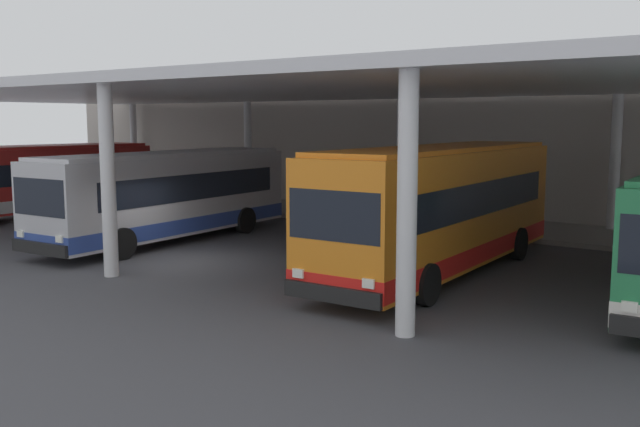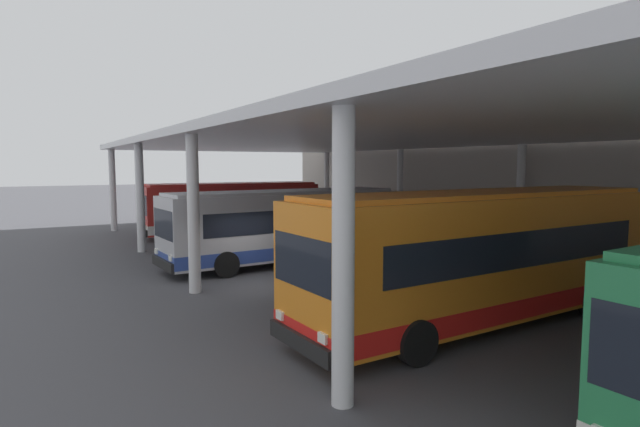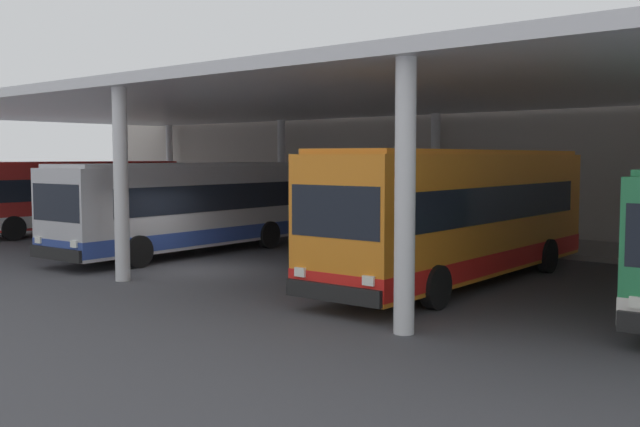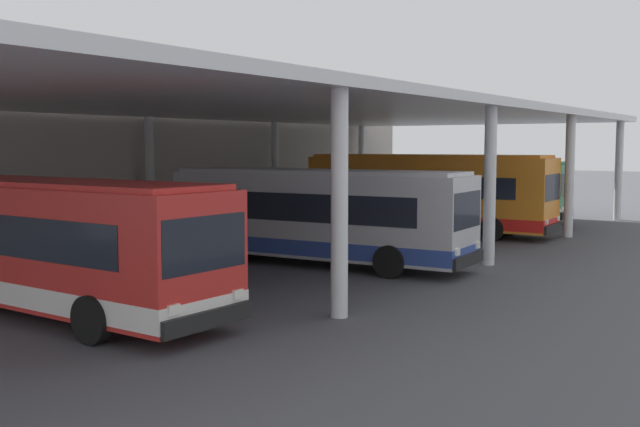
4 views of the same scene
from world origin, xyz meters
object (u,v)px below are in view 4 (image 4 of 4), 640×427
at_px(bench_waiting, 121,228).
at_px(bus_middle_bay, 427,193).
at_px(bus_nearest_bay, 46,244).
at_px(trash_bin, 174,220).
at_px(bus_second_bay, 318,215).
at_px(bus_far_bay, 466,189).

bearing_deg(bench_waiting, bus_middle_bay, -39.52).
distance_m(bus_middle_bay, bench_waiting, 13.52).
distance_m(bus_nearest_bay, trash_bin, 15.52).
height_order(bus_middle_bay, trash_bin, bus_middle_bay).
xyz_separation_m(bus_second_bay, bus_far_bay, (16.79, 1.85, 0.00)).
relative_size(bus_middle_bay, bus_far_bay, 1.07).
relative_size(bus_second_bay, bench_waiting, 5.93).
xyz_separation_m(bus_middle_bay, bus_far_bay, (6.56, 0.92, -0.19)).
height_order(bus_far_bay, bench_waiting, bus_far_bay).
bearing_deg(bus_nearest_bay, bus_second_bay, -7.04).
bearing_deg(trash_bin, bus_second_bay, -107.96).
height_order(bus_second_bay, bus_far_bay, same).
xyz_separation_m(bus_far_bay, trash_bin, (-13.60, 7.98, -0.98)).
xyz_separation_m(bench_waiting, trash_bin, (3.35, 0.33, 0.01)).
height_order(bus_far_bay, trash_bin, bus_far_bay).
height_order(bus_second_bay, trash_bin, bus_second_bay).
bearing_deg(trash_bin, bus_nearest_bay, -146.09).
bearing_deg(bus_second_bay, bus_far_bay, 6.30).
distance_m(bus_second_bay, bus_far_bay, 16.89).
relative_size(bus_nearest_bay, bus_middle_bay, 0.93).
height_order(bus_second_bay, bus_middle_bay, bus_middle_bay).
relative_size(bus_nearest_bay, bench_waiting, 5.88).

